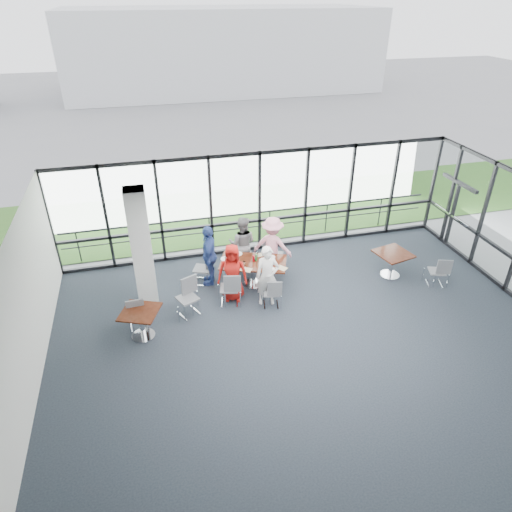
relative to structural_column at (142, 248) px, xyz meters
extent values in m
cube|color=#1C222B|center=(3.60, -3.00, -1.61)|extent=(12.00, 10.00, 0.02)
cube|color=white|center=(3.60, -3.00, 1.60)|extent=(12.00, 10.00, 0.04)
cube|color=silver|center=(-2.40, -3.00, 0.00)|extent=(0.10, 10.00, 3.20)
cube|color=white|center=(3.60, 2.00, 0.00)|extent=(12.00, 0.10, 3.20)
cube|color=black|center=(9.60, 0.75, -0.55)|extent=(0.12, 1.60, 2.10)
cube|color=white|center=(0.00, 0.00, 0.00)|extent=(0.50, 0.50, 3.20)
cube|color=gray|center=(3.60, 7.00, -1.62)|extent=(80.00, 70.00, 0.02)
cube|color=#2C5D22|center=(3.60, 5.00, -1.59)|extent=(80.00, 5.00, 0.01)
cube|color=silver|center=(7.60, 29.00, 1.40)|extent=(24.00, 10.00, 6.00)
cylinder|color=#2D2D33|center=(3.60, 2.60, -1.10)|extent=(12.00, 0.06, 0.06)
cube|color=#341207|center=(2.90, 0.03, -0.87)|extent=(2.03, 1.56, 0.04)
cylinder|color=silver|center=(2.90, 0.03, -1.25)|extent=(0.12, 0.12, 0.71)
cylinder|color=silver|center=(2.90, 0.03, -1.59)|extent=(0.56, 0.56, 0.03)
cube|color=#341207|center=(-0.21, -1.47, -0.87)|extent=(1.10, 1.10, 0.04)
cylinder|color=silver|center=(-0.21, -1.47, -1.25)|extent=(0.12, 0.12, 0.71)
cube|color=#341207|center=(6.88, -0.51, -0.87)|extent=(1.08, 1.08, 0.04)
cylinder|color=silver|center=(6.88, -0.51, -1.25)|extent=(0.12, 0.12, 0.71)
imported|color=#A8140F|center=(2.21, -0.47, -0.79)|extent=(0.90, 0.72, 1.62)
imported|color=white|center=(3.05, -0.89, -0.77)|extent=(0.69, 0.57, 1.67)
imported|color=slate|center=(2.81, 0.95, -0.76)|extent=(0.94, 0.77, 1.67)
imported|color=pink|center=(3.60, 0.56, -0.73)|extent=(1.27, 1.08, 1.75)
imported|color=navy|center=(1.76, 0.45, -0.71)|extent=(0.77, 1.14, 1.78)
cylinder|color=white|center=(2.39, -0.06, -0.84)|extent=(0.26, 0.26, 0.01)
cylinder|color=white|center=(3.26, -0.47, -0.84)|extent=(0.24, 0.24, 0.01)
cylinder|color=white|center=(2.58, 0.55, -0.84)|extent=(0.27, 0.27, 0.01)
cylinder|color=white|center=(3.42, 0.13, -0.84)|extent=(0.28, 0.28, 0.01)
cylinder|color=white|center=(2.19, 0.35, -0.84)|extent=(0.28, 0.28, 0.01)
cylinder|color=white|center=(2.61, -0.13, -0.78)|extent=(0.07, 0.07, 0.14)
cylinder|color=white|center=(3.12, -0.21, -0.79)|extent=(0.06, 0.06, 0.13)
cylinder|color=white|center=(3.07, 0.26, -0.78)|extent=(0.07, 0.07, 0.14)
cylinder|color=white|center=(2.24, 0.15, -0.77)|extent=(0.08, 0.08, 0.15)
cube|color=beige|center=(2.61, -0.32, -0.85)|extent=(0.39, 0.36, 0.00)
cube|color=beige|center=(3.56, -0.48, -0.85)|extent=(0.35, 0.36, 0.00)
cube|color=beige|center=(3.21, 0.35, -0.85)|extent=(0.30, 0.23, 0.00)
cube|color=black|center=(2.97, 0.10, -0.83)|extent=(0.10, 0.07, 0.04)
cylinder|color=#970109|center=(2.91, 0.05, -0.76)|extent=(0.06, 0.06, 0.18)
cylinder|color=#1F722A|center=(2.99, 0.05, -0.75)|extent=(0.05, 0.05, 0.20)
camera|label=1|loc=(0.29, -10.37, 5.65)|focal=32.00mm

